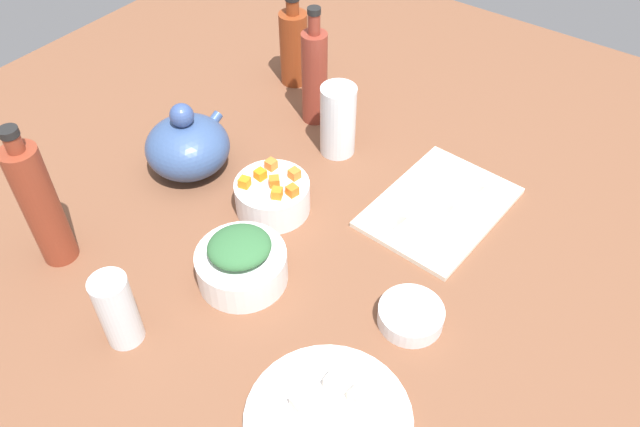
{
  "coord_description": "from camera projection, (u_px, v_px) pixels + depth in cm",
  "views": [
    {
      "loc": [
        -62.37,
        -45.64,
        84.96
      ],
      "look_at": [
        0.0,
        0.0,
        8.0
      ],
      "focal_mm": 35.24,
      "sensor_mm": 36.0,
      "label": 1
    }
  ],
  "objects": [
    {
      "name": "tabletop",
      "position": [
        320.0,
        239.0,
        1.14
      ],
      "size": [
        190.0,
        190.0,
        3.0
      ],
      "primitive_type": "cube",
      "color": "brown",
      "rests_on": "ground"
    },
    {
      "name": "cutting_board",
      "position": [
        439.0,
        207.0,
        1.17
      ],
      "size": [
        29.75,
        21.94,
        1.0
      ],
      "primitive_type": "cube",
      "rotation": [
        0.0,
        0.0,
        -0.06
      ],
      "color": "silver",
      "rests_on": "tabletop"
    },
    {
      "name": "plate_tofu",
      "position": [
        328.0,
        419.0,
        0.87
      ],
      "size": [
        23.52,
        23.52,
        1.2
      ],
      "primitive_type": "cylinder",
      "color": "white",
      "rests_on": "tabletop"
    },
    {
      "name": "bowl_greens",
      "position": [
        242.0,
        266.0,
        1.03
      ],
      "size": [
        15.02,
        15.02,
        5.99
      ],
      "primitive_type": "cylinder",
      "color": "white",
      "rests_on": "tabletop"
    },
    {
      "name": "bowl_carrots",
      "position": [
        273.0,
        196.0,
        1.15
      ],
      "size": [
        13.72,
        13.72,
        6.24
      ],
      "primitive_type": "cylinder",
      "color": "white",
      "rests_on": "tabletop"
    },
    {
      "name": "bowl_small_side",
      "position": [
        411.0,
        315.0,
        0.98
      ],
      "size": [
        10.38,
        10.38,
        3.02
      ],
      "primitive_type": "cylinder",
      "color": "white",
      "rests_on": "tabletop"
    },
    {
      "name": "teapot",
      "position": [
        188.0,
        146.0,
        1.21
      ],
      "size": [
        17.76,
        16.23,
        15.33
      ],
      "color": "#375284",
      "rests_on": "tabletop"
    },
    {
      "name": "bottle_0",
      "position": [
        315.0,
        75.0,
        1.29
      ],
      "size": [
        5.36,
        5.36,
        25.69
      ],
      "color": "maroon",
      "rests_on": "tabletop"
    },
    {
      "name": "bottle_1",
      "position": [
        294.0,
        46.0,
        1.41
      ],
      "size": [
        6.35,
        6.35,
        21.29
      ],
      "color": "maroon",
      "rests_on": "tabletop"
    },
    {
      "name": "bottle_2",
      "position": [
        40.0,
        205.0,
        1.0
      ],
      "size": [
        5.85,
        5.85,
        27.22
      ],
      "color": "maroon",
      "rests_on": "tabletop"
    },
    {
      "name": "drinking_glass_0",
      "position": [
        117.0,
        310.0,
        0.92
      ],
      "size": [
        5.65,
        5.65,
        13.24
      ],
      "primitive_type": "cylinder",
      "color": "white",
      "rests_on": "tabletop"
    },
    {
      "name": "drinking_glass_1",
      "position": [
        338.0,
        120.0,
        1.24
      ],
      "size": [
        7.13,
        7.13,
        14.98
      ],
      "primitive_type": "cylinder",
      "color": "white",
      "rests_on": "tabletop"
    },
    {
      "name": "carrot_cube_0",
      "position": [
        294.0,
        174.0,
        1.13
      ],
      "size": [
        2.09,
        2.09,
        1.8
      ],
      "primitive_type": "cube",
      "rotation": [
        0.0,
        0.0,
        1.39
      ],
      "color": "orange",
      "rests_on": "bowl_carrots"
    },
    {
      "name": "carrot_cube_1",
      "position": [
        245.0,
        182.0,
        1.12
      ],
      "size": [
        2.16,
        2.16,
        1.8
      ],
      "primitive_type": "cube",
      "rotation": [
        0.0,
        0.0,
        0.23
      ],
      "color": "orange",
      "rests_on": "bowl_carrots"
    },
    {
      "name": "carrot_cube_2",
      "position": [
        271.0,
        164.0,
        1.15
      ],
      "size": [
        1.94,
        1.94,
        1.8
      ],
      "primitive_type": "cube",
      "rotation": [
        0.0,
        0.0,
        3.06
      ],
      "color": "orange",
      "rests_on": "bowl_carrots"
    },
    {
      "name": "carrot_cube_3",
      "position": [
        277.0,
        193.0,
        1.1
      ],
      "size": [
        2.41,
        2.41,
        1.8
      ],
      "primitive_type": "cube",
      "rotation": [
        0.0,
        0.0,
        0.46
      ],
      "color": "orange",
      "rests_on": "bowl_carrots"
    },
    {
      "name": "carrot_cube_4",
      "position": [
        276.0,
        180.0,
        1.12
      ],
      "size": [
        2.55,
        2.55,
        1.8
      ],
      "primitive_type": "cube",
      "rotation": [
        0.0,
        0.0,
        0.79
      ],
      "color": "orange",
      "rests_on": "bowl_carrots"
    },
    {
      "name": "carrot_cube_5",
      "position": [
        294.0,
        189.0,
        1.1
      ],
      "size": [
        2.14,
        2.14,
        1.8
      ],
      "primitive_type": "cube",
      "rotation": [
        0.0,
        0.0,
        2.93
      ],
      "color": "orange",
      "rests_on": "bowl_carrots"
    },
    {
      "name": "carrot_cube_6",
      "position": [
        261.0,
        174.0,
        1.13
      ],
      "size": [
        2.03,
        2.03,
        1.8
      ],
      "primitive_type": "cube",
      "rotation": [
        0.0,
        0.0,
        3.0
      ],
      "color": "orange",
      "rests_on": "bowl_carrots"
    },
    {
      "name": "chopped_greens_mound",
      "position": [
        239.0,
        247.0,
        1.0
      ],
      "size": [
        14.09,
        13.94,
        3.63
      ],
      "primitive_type": "ellipsoid",
      "rotation": [
        0.0,
        0.0,
        2.54
      ],
      "color": "#33693A",
      "rests_on": "bowl_greens"
    },
    {
      "name": "tofu_cube_0",
      "position": [
        358.0,
        396.0,
        0.87
      ],
      "size": [
        2.5,
        2.5,
        2.2
      ],
      "primitive_type": "cube",
      "rotation": [
        0.0,
        0.0,
        1.43
      ],
      "color": "#FAF3CD",
      "rests_on": "plate_tofu"
    },
    {
      "name": "tofu_cube_1",
      "position": [
        333.0,
        382.0,
        0.89
      ],
      "size": [
        2.27,
        2.27,
        2.2
      ],
      "primitive_type": "cube",
      "rotation": [
        0.0,
        0.0,
        0.03
      ],
      "color": "silver",
      "rests_on": "plate_tofu"
    },
    {
      "name": "tofu_cube_2",
      "position": [
        300.0,
        403.0,
        0.87
      ],
      "size": [
        2.71,
        2.71,
        2.2
      ],
      "primitive_type": "cube",
      "rotation": [
        0.0,
        0.0,
        2.87
      ],
      "color": "white",
      "rests_on": "plate_tofu"
    },
    {
      "name": "dumpling_0",
      "position": [
        485.0,
        191.0,
        1.17
      ],
      "size": [
        7.02,
        7.25,
        2.41
      ],
      "primitive_type": "pyramid",
      "rotation": [
        0.0,
        0.0,
        4.31
      ],
      "color": "beige",
      "rests_on": "cutting_board"
    },
    {
      "name": "dumpling_1",
      "position": [
        408.0,
        223.0,
        1.11
      ],
      "size": [
        6.51,
        6.43,
        2.64
      ],
      "primitive_type": "pyramid",
      "rotation": [
        0.0,
        0.0,
        5.75
      ],
      "color": "beige",
      "rests_on": "cutting_board"
    },
    {
      "name": "dumpling_2",
      "position": [
        456.0,
        173.0,
        1.21
      ],
      "size": [
        4.61,
        5.38,
        2.34
      ],
      "primitive_type": "pyramid",
      "rotation": [
        0.0,
        0.0,
        4.69
      ],
      "color": "beige",
      "rests_on": "cutting_board"
    },
    {
      "name": "dumpling_3",
      "position": [
        454.0,
        211.0,
        1.13
      ],
      "size": [
        5.72,
        6.32,
        2.71
      ],
      "primitive_type": "pyramid",
      "rotation": [
        0.0,
        0.0,
        1.38
      ],
      "color": "beige",
      "rests_on": "cutting_board"
    }
  ]
}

